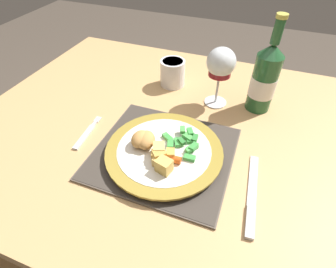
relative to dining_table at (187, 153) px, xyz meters
name	(u,v)px	position (x,y,z in m)	size (l,w,h in m)	color
ground_plane	(180,249)	(0.00, 0.00, -0.64)	(6.00, 6.00, 0.00)	#4C4238
dining_table	(187,153)	(0.00, 0.00, 0.00)	(1.20, 0.87, 0.74)	tan
placemat	(164,153)	(-0.03, -0.11, 0.10)	(0.33, 0.30, 0.01)	brown
dinner_plate	(164,152)	(-0.02, -0.12, 0.11)	(0.28, 0.28, 0.02)	white
breaded_croquettes	(143,139)	(-0.07, -0.12, 0.14)	(0.06, 0.07, 0.03)	tan
green_beans_pile	(183,142)	(0.01, -0.09, 0.13)	(0.10, 0.10, 0.02)	green
glazed_carrots	(166,158)	(-0.01, -0.15, 0.13)	(0.06, 0.05, 0.02)	#CC5119
fork	(86,134)	(-0.24, -0.12, 0.10)	(0.03, 0.13, 0.01)	silver
table_knife	(252,200)	(0.19, -0.17, 0.10)	(0.03, 0.21, 0.01)	silver
wine_glass	(221,65)	(0.04, 0.14, 0.22)	(0.08, 0.08, 0.17)	silver
bottle	(265,79)	(0.16, 0.16, 0.19)	(0.07, 0.07, 0.26)	#23562D
roast_potatoes	(162,158)	(-0.01, -0.16, 0.14)	(0.07, 0.08, 0.03)	gold
drinking_cup	(173,72)	(-0.12, 0.20, 0.14)	(0.08, 0.08, 0.08)	white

